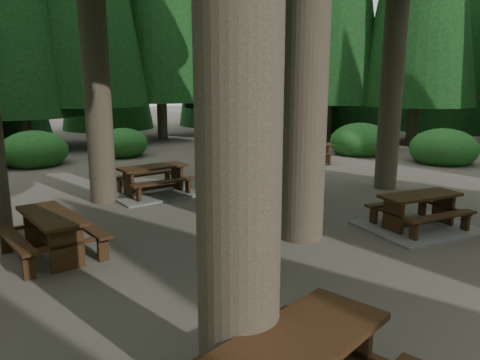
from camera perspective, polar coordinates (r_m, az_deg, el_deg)
ground at (r=8.61m, az=4.24°, el=-8.27°), size 80.00×80.00×0.00m
picnic_table_a at (r=10.23m, az=20.93°, el=-4.27°), size 2.42×2.11×0.73m
picnic_table_b at (r=8.64m, az=-21.95°, el=-5.51°), size 1.57×1.89×0.77m
picnic_table_c at (r=12.55m, az=-10.46°, el=-0.57°), size 2.32×1.95×0.76m
picnic_table_d at (r=17.13m, az=8.48°, el=3.64°), size 2.02×1.93×0.68m
shrub_ring at (r=9.46m, az=4.83°, el=-3.81°), size 23.86×24.64×1.49m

